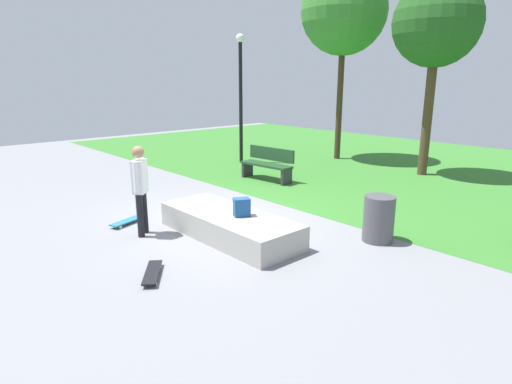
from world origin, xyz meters
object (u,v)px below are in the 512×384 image
Objects in this scene: lamp_post at (241,86)px; tree_tall_oak at (344,12)px; skater_performing_trick at (140,184)px; trash_bin at (379,219)px; concrete_ledge at (229,225)px; backpack_on_ledge at (242,207)px; park_bench_center_lawn at (268,163)px; tree_leaning_ash at (437,24)px; skateboard_by_ledge at (152,272)px; skateboard_spare at (128,221)px.

tree_tall_oak is at bearing 59.09° from lamp_post.
trash_bin is at bearing 43.67° from skater_performing_trick.
trash_bin is at bearing -47.53° from tree_tall_oak.
backpack_on_ledge is (0.26, 0.08, 0.38)m from concrete_ledge.
park_bench_center_lawn is at bearing -24.84° from lamp_post.
skater_performing_trick is 0.30× the size of tree_leaning_ash.
backpack_on_ledge reaches higher than concrete_ledge.
lamp_post reaches higher than park_bench_center_lawn.
park_bench_center_lawn is at bearing -123.23° from tree_leaning_ash.
tree_tall_oak is at bearing 100.54° from park_bench_center_lawn.
trash_bin is (7.27, -3.00, -2.13)m from lamp_post.
lamp_post is 5.12× the size of trash_bin.
park_bench_center_lawn reaches higher than backpack_on_ledge.
skateboard_by_ledge is 0.47× the size of park_bench_center_lawn.
park_bench_center_lawn is (-3.31, 5.47, 0.42)m from skateboard_by_ledge.
park_bench_center_lawn is at bearing 109.16° from skater_performing_trick.
backpack_on_ledge is 0.20× the size of skater_performing_trick.
skateboard_spare is (-2.15, -1.12, -0.53)m from backpack_on_ledge.
concrete_ledge is at bearing 134.01° from backpack_on_ledge.
skateboard_by_ledge is 0.12× the size of tree_tall_oak.
tree_leaning_ash reaches higher than skateboard_by_ledge.
skater_performing_trick is 4.26m from trash_bin.
lamp_post is (-5.61, 4.73, 1.94)m from backpack_on_ledge.
skater_performing_trick is at bearing -74.80° from tree_tall_oak.
lamp_post reaches higher than backpack_on_ledge.
skateboard_by_ledge is at bearing -67.05° from tree_tall_oak.
skater_performing_trick reaches higher than concrete_ledge.
backpack_on_ledge is 2.02m from skateboard_by_ledge.
skateboard_by_ledge is 10.30m from tree_leaning_ash.
lamp_post is (-5.14, -2.74, -1.68)m from tree_leaning_ash.
skater_performing_trick is at bearing -5.27° from skateboard_spare.
lamp_post is (-1.79, -2.99, -2.38)m from tree_tall_oak.
skateboard_spare is 4.76m from park_bench_center_lawn.
backpack_on_ledge is at bearing 27.43° from skateboard_spare.
skateboard_by_ledge is 3.93m from trash_bin.
tree_leaning_ash is at bearing 91.58° from concrete_ledge.
concrete_ledge is at bearing -52.47° from park_bench_center_lawn.
skateboard_by_ledge is 11.54m from tree_tall_oak.
skater_performing_trick is 1.17m from skateboard_spare.
backpack_on_ledge is 8.31m from tree_leaning_ash.
park_bench_center_lawn is 0.30× the size of tree_leaning_ash.
concrete_ledge is 8.54m from tree_leaning_ash.
tree_leaning_ash is (-0.73, 9.39, 4.16)m from skateboard_by_ledge.
backpack_on_ledge is at bearing -86.41° from tree_leaning_ash.
skater_performing_trick reaches higher than park_bench_center_lawn.
trash_bin is at bearing -16.88° from backpack_on_ledge.
concrete_ledge is 1.75m from skater_performing_trick.
lamp_post is at bearing 125.43° from skater_performing_trick.
concrete_ledge is at bearing -88.42° from tree_leaning_ash.
tree_tall_oak is at bearing 112.95° from skateboard_by_ledge.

